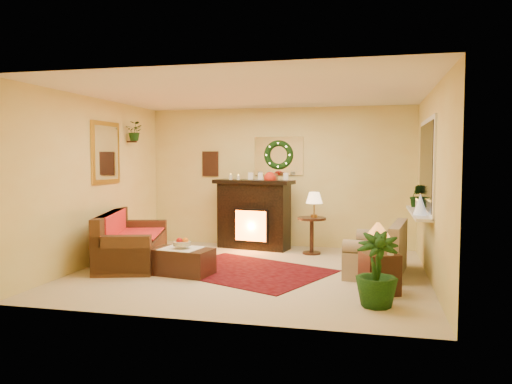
% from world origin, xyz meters
% --- Properties ---
extents(floor, '(5.00, 5.00, 0.00)m').
position_xyz_m(floor, '(0.00, 0.00, 0.00)').
color(floor, beige).
rests_on(floor, ground).
extents(ceiling, '(5.00, 5.00, 0.00)m').
position_xyz_m(ceiling, '(0.00, 0.00, 2.60)').
color(ceiling, white).
rests_on(ceiling, ground).
extents(wall_back, '(5.00, 5.00, 0.00)m').
position_xyz_m(wall_back, '(0.00, 2.25, 1.30)').
color(wall_back, '#EFD88C').
rests_on(wall_back, ground).
extents(wall_front, '(5.00, 5.00, 0.00)m').
position_xyz_m(wall_front, '(0.00, -2.25, 1.30)').
color(wall_front, '#EFD88C').
rests_on(wall_front, ground).
extents(wall_left, '(4.50, 4.50, 0.00)m').
position_xyz_m(wall_left, '(-2.50, 0.00, 1.30)').
color(wall_left, '#EFD88C').
rests_on(wall_left, ground).
extents(wall_right, '(4.50, 4.50, 0.00)m').
position_xyz_m(wall_right, '(2.50, 0.00, 1.30)').
color(wall_right, '#EFD88C').
rests_on(wall_right, ground).
extents(area_rug, '(2.75, 2.46, 0.01)m').
position_xyz_m(area_rug, '(-0.07, 0.02, 0.01)').
color(area_rug, '#500705').
rests_on(area_rug, floor).
extents(sofa, '(1.32, 2.04, 0.81)m').
position_xyz_m(sofa, '(-1.94, 0.13, 0.43)').
color(sofa, '#582A1D').
rests_on(sofa, floor).
extents(red_throw, '(0.84, 1.37, 0.02)m').
position_xyz_m(red_throw, '(-2.02, 0.31, 0.46)').
color(red_throw, red).
rests_on(red_throw, sofa).
extents(fireplace, '(1.36, 0.64, 1.19)m').
position_xyz_m(fireplace, '(-0.39, 1.84, 0.55)').
color(fireplace, black).
rests_on(fireplace, floor).
extents(poinsettia, '(0.23, 0.23, 0.23)m').
position_xyz_m(poinsettia, '(-0.07, 1.80, 1.30)').
color(poinsettia, red).
rests_on(poinsettia, fireplace).
extents(mantel_candle_a, '(0.06, 0.06, 0.19)m').
position_xyz_m(mantel_candle_a, '(-0.82, 1.82, 1.26)').
color(mantel_candle_a, silver).
rests_on(mantel_candle_a, fireplace).
extents(mantel_candle_b, '(0.06, 0.06, 0.17)m').
position_xyz_m(mantel_candle_b, '(-0.67, 1.78, 1.26)').
color(mantel_candle_b, beige).
rests_on(mantel_candle_b, fireplace).
extents(mantel_mirror, '(0.92, 0.02, 0.72)m').
position_xyz_m(mantel_mirror, '(0.00, 2.23, 1.70)').
color(mantel_mirror, white).
rests_on(mantel_mirror, wall_back).
extents(wreath, '(0.55, 0.11, 0.55)m').
position_xyz_m(wreath, '(0.00, 2.19, 1.72)').
color(wreath, '#194719').
rests_on(wreath, wall_back).
extents(wall_art, '(0.32, 0.03, 0.48)m').
position_xyz_m(wall_art, '(-1.35, 2.23, 1.55)').
color(wall_art, '#381E11').
rests_on(wall_art, wall_back).
extents(gold_mirror, '(0.03, 0.84, 1.00)m').
position_xyz_m(gold_mirror, '(-2.48, 0.30, 1.75)').
color(gold_mirror, gold).
rests_on(gold_mirror, wall_left).
extents(hanging_plant, '(0.33, 0.28, 0.36)m').
position_xyz_m(hanging_plant, '(-2.34, 1.05, 1.97)').
color(hanging_plant, '#194719').
rests_on(hanging_plant, wall_left).
extents(loveseat, '(0.93, 1.38, 0.75)m').
position_xyz_m(loveseat, '(1.79, 0.33, 0.42)').
color(loveseat, '#A09481').
rests_on(loveseat, floor).
extents(window_frame, '(0.03, 1.86, 1.36)m').
position_xyz_m(window_frame, '(2.48, 0.55, 1.55)').
color(window_frame, white).
rests_on(window_frame, wall_right).
extents(window_glass, '(0.02, 1.70, 1.22)m').
position_xyz_m(window_glass, '(2.47, 0.55, 1.55)').
color(window_glass, black).
rests_on(window_glass, wall_right).
extents(window_sill, '(0.22, 1.86, 0.04)m').
position_xyz_m(window_sill, '(2.38, 0.55, 0.87)').
color(window_sill, white).
rests_on(window_sill, wall_right).
extents(mini_tree, '(0.19, 0.19, 0.28)m').
position_xyz_m(mini_tree, '(2.36, 0.07, 1.04)').
color(mini_tree, silver).
rests_on(mini_tree, window_sill).
extents(sill_plant, '(0.26, 0.21, 0.47)m').
position_xyz_m(sill_plant, '(2.40, 1.23, 1.08)').
color(sill_plant, '#255B1B').
rests_on(sill_plant, window_sill).
extents(side_table_round, '(0.53, 0.53, 0.64)m').
position_xyz_m(side_table_round, '(0.71, 1.56, 0.33)').
color(side_table_round, '#3A1E13').
rests_on(side_table_round, floor).
extents(lamp_cream, '(0.29, 0.29, 0.44)m').
position_xyz_m(lamp_cream, '(0.75, 1.58, 0.88)').
color(lamp_cream, '#FFD394').
rests_on(lamp_cream, side_table_round).
extents(end_table_square, '(0.53, 0.53, 0.50)m').
position_xyz_m(end_table_square, '(1.82, -0.75, 0.27)').
color(end_table_square, '#4F261D').
rests_on(end_table_square, floor).
extents(lamp_tiffany, '(0.29, 0.29, 0.43)m').
position_xyz_m(lamp_tiffany, '(1.80, -0.75, 0.74)').
color(lamp_tiffany, yellow).
rests_on(lamp_tiffany, end_table_square).
extents(coffee_table, '(0.95, 0.62, 0.37)m').
position_xyz_m(coffee_table, '(-0.93, -0.39, 0.21)').
color(coffee_table, '#481B12').
rests_on(coffee_table, floor).
extents(fruit_bowl, '(0.25, 0.25, 0.06)m').
position_xyz_m(fruit_bowl, '(-0.90, -0.41, 0.45)').
color(fruit_bowl, beige).
rests_on(fruit_bowl, coffee_table).
extents(floor_palm, '(1.43, 1.43, 2.52)m').
position_xyz_m(floor_palm, '(1.78, -1.34, 0.45)').
color(floor_palm, '#165917').
rests_on(floor_palm, floor).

